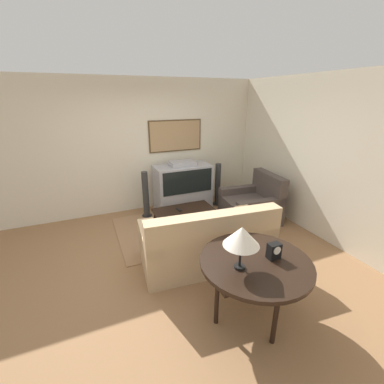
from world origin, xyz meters
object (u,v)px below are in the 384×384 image
(coffee_table, at_px, (184,212))
(speaker_tower_left, at_px, (146,196))
(mantel_clock, at_px, (274,251))
(tv, at_px, (183,187))
(speaker_tower_right, at_px, (218,186))
(armchair, at_px, (252,206))
(couch, at_px, (207,243))
(console_table, at_px, (255,265))
(table_lamp, at_px, (242,237))

(coffee_table, bearing_deg, speaker_tower_left, 121.74)
(mantel_clock, bearing_deg, speaker_tower_left, 102.24)
(tv, distance_m, speaker_tower_right, 0.82)
(tv, distance_m, coffee_table, 0.94)
(armchair, distance_m, speaker_tower_right, 1.01)
(couch, relative_size, console_table, 1.65)
(table_lamp, bearing_deg, coffee_table, 83.09)
(couch, distance_m, mantel_clock, 1.24)
(tv, height_order, console_table, tv)
(speaker_tower_right, bearing_deg, tv, 176.26)
(tv, height_order, table_lamp, table_lamp)
(tv, relative_size, console_table, 1.00)
(tv, distance_m, couch, 2.00)
(couch, height_order, console_table, couch)
(tv, height_order, armchair, tv)
(couch, height_order, speaker_tower_right, speaker_tower_right)
(table_lamp, distance_m, speaker_tower_left, 3.10)
(couch, xyz_separation_m, speaker_tower_right, (1.20, 1.90, 0.13))
(console_table, bearing_deg, couch, 91.21)
(tv, relative_size, couch, 0.61)
(tv, relative_size, armchair, 1.12)
(mantel_clock, height_order, speaker_tower_right, speaker_tower_right)
(console_table, relative_size, table_lamp, 2.57)
(tv, distance_m, table_lamp, 3.18)
(coffee_table, height_order, console_table, console_table)
(speaker_tower_right, bearing_deg, table_lamp, -114.91)
(speaker_tower_right, bearing_deg, speaker_tower_left, 180.00)
(console_table, height_order, table_lamp, table_lamp)
(armchair, bearing_deg, couch, -52.00)
(armchair, height_order, coffee_table, armchair)
(couch, bearing_deg, armchair, -142.02)
(mantel_clock, bearing_deg, console_table, 169.51)
(mantel_clock, bearing_deg, tv, 86.93)
(tv, bearing_deg, mantel_clock, -93.07)
(armchair, height_order, mantel_clock, armchair)
(speaker_tower_left, bearing_deg, mantel_clock, -77.76)
(coffee_table, distance_m, table_lamp, 2.34)
(console_table, bearing_deg, armchair, 54.63)
(armchair, height_order, speaker_tower_right, speaker_tower_right)
(couch, xyz_separation_m, console_table, (0.02, -1.08, 0.34))
(couch, height_order, mantel_clock, couch)
(table_lamp, height_order, speaker_tower_right, table_lamp)
(coffee_table, bearing_deg, armchair, -6.21)
(tv, relative_size, table_lamp, 2.57)
(table_lamp, bearing_deg, speaker_tower_left, 94.50)
(console_table, bearing_deg, speaker_tower_left, 98.79)
(couch, relative_size, coffee_table, 1.79)
(table_lamp, bearing_deg, couch, 79.80)
(tv, bearing_deg, console_table, -96.73)
(tv, height_order, coffee_table, tv)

